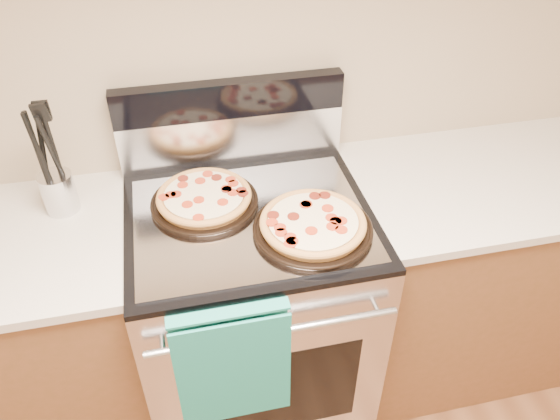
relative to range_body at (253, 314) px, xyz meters
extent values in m
plane|color=tan|center=(0.00, 0.35, 0.90)|extent=(4.00, 0.00, 4.00)
cube|color=#B7B7BC|center=(0.00, 0.00, 0.00)|extent=(0.76, 0.68, 0.90)
cube|color=black|center=(0.00, -0.34, 0.00)|extent=(0.56, 0.01, 0.40)
cube|color=black|center=(0.00, 0.00, 0.46)|extent=(0.76, 0.68, 0.02)
cube|color=silver|center=(0.00, 0.31, 0.56)|extent=(0.76, 0.06, 0.18)
cube|color=black|center=(0.00, 0.31, 0.71)|extent=(0.76, 0.06, 0.12)
cylinder|color=silver|center=(0.00, -0.38, 0.35)|extent=(0.70, 0.03, 0.03)
cube|color=gray|center=(0.00, -0.03, 0.47)|extent=(0.70, 0.55, 0.01)
cube|color=brown|center=(0.88, 0.03, -0.01)|extent=(1.00, 0.62, 0.88)
cube|color=beige|center=(0.88, 0.03, 0.45)|extent=(1.02, 0.64, 0.03)
cylinder|color=silver|center=(-0.57, 0.17, 0.52)|extent=(0.12, 0.12, 0.13)
camera|label=1|loc=(-0.19, -1.31, 1.53)|focal=35.00mm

